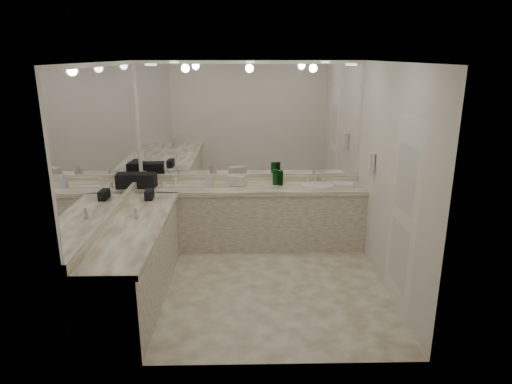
{
  "coord_description": "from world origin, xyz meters",
  "views": [
    {
      "loc": [
        -0.06,
        -4.98,
        2.68
      ],
      "look_at": [
        0.06,
        0.4,
        1.05
      ],
      "focal_mm": 32.0,
      "sensor_mm": 36.0,
      "label": 1
    }
  ],
  "objects_px": {
    "wall_phone": "(371,162)",
    "cream_cosmetic_case": "(237,181)",
    "sink": "(317,186)",
    "black_toiletry_bag": "(143,180)",
    "soap_bottle_c": "(241,180)",
    "soap_bottle_a": "(210,179)",
    "soap_bottle_b": "(209,181)",
    "hand_towel": "(343,184)"
  },
  "relations": [
    {
      "from": "sink",
      "to": "wall_phone",
      "type": "xyz_separation_m",
      "value": [
        0.61,
        -0.5,
        0.46
      ]
    },
    {
      "from": "wall_phone",
      "to": "cream_cosmetic_case",
      "type": "relative_size",
      "value": 1.01
    },
    {
      "from": "wall_phone",
      "to": "cream_cosmetic_case",
      "type": "height_order",
      "value": "wall_phone"
    },
    {
      "from": "black_toiletry_bag",
      "to": "hand_towel",
      "type": "distance_m",
      "value": 2.8
    },
    {
      "from": "wall_phone",
      "to": "black_toiletry_bag",
      "type": "bearing_deg",
      "value": 171.42
    },
    {
      "from": "hand_towel",
      "to": "soap_bottle_a",
      "type": "xyz_separation_m",
      "value": [
        -1.88,
        0.02,
        0.08
      ]
    },
    {
      "from": "soap_bottle_b",
      "to": "cream_cosmetic_case",
      "type": "bearing_deg",
      "value": 8.37
    },
    {
      "from": "soap_bottle_b",
      "to": "soap_bottle_c",
      "type": "height_order",
      "value": "soap_bottle_b"
    },
    {
      "from": "cream_cosmetic_case",
      "to": "soap_bottle_c",
      "type": "distance_m",
      "value": 0.06
    },
    {
      "from": "wall_phone",
      "to": "hand_towel",
      "type": "height_order",
      "value": "wall_phone"
    },
    {
      "from": "black_toiletry_bag",
      "to": "soap_bottle_c",
      "type": "bearing_deg",
      "value": 2.18
    },
    {
      "from": "soap_bottle_c",
      "to": "soap_bottle_a",
      "type": "bearing_deg",
      "value": -177.52
    },
    {
      "from": "sink",
      "to": "soap_bottle_c",
      "type": "relative_size",
      "value": 2.77
    },
    {
      "from": "hand_towel",
      "to": "black_toiletry_bag",
      "type": "bearing_deg",
      "value": -179.82
    },
    {
      "from": "sink",
      "to": "black_toiletry_bag",
      "type": "relative_size",
      "value": 1.29
    },
    {
      "from": "cream_cosmetic_case",
      "to": "soap_bottle_b",
      "type": "distance_m",
      "value": 0.39
    },
    {
      "from": "sink",
      "to": "black_toiletry_bag",
      "type": "height_order",
      "value": "black_toiletry_bag"
    },
    {
      "from": "sink",
      "to": "soap_bottle_a",
      "type": "xyz_separation_m",
      "value": [
        -1.52,
        -0.01,
        0.11
      ]
    },
    {
      "from": "black_toiletry_bag",
      "to": "soap_bottle_b",
      "type": "distance_m",
      "value": 0.91
    },
    {
      "from": "cream_cosmetic_case",
      "to": "soap_bottle_b",
      "type": "height_order",
      "value": "soap_bottle_b"
    },
    {
      "from": "sink",
      "to": "soap_bottle_c",
      "type": "distance_m",
      "value": 1.08
    },
    {
      "from": "sink",
      "to": "hand_towel",
      "type": "height_order",
      "value": "hand_towel"
    },
    {
      "from": "soap_bottle_b",
      "to": "soap_bottle_c",
      "type": "distance_m",
      "value": 0.45
    },
    {
      "from": "sink",
      "to": "black_toiletry_bag",
      "type": "xyz_separation_m",
      "value": [
        -2.44,
        -0.04,
        0.1
      ]
    },
    {
      "from": "cream_cosmetic_case",
      "to": "hand_towel",
      "type": "relative_size",
      "value": 0.91
    },
    {
      "from": "hand_towel",
      "to": "soap_bottle_c",
      "type": "xyz_separation_m",
      "value": [
        -1.44,
        0.04,
        0.06
      ]
    },
    {
      "from": "wall_phone",
      "to": "soap_bottle_a",
      "type": "distance_m",
      "value": 2.21
    },
    {
      "from": "cream_cosmetic_case",
      "to": "soap_bottle_b",
      "type": "relative_size",
      "value": 1.34
    },
    {
      "from": "black_toiletry_bag",
      "to": "soap_bottle_b",
      "type": "height_order",
      "value": "black_toiletry_bag"
    },
    {
      "from": "soap_bottle_a",
      "to": "soap_bottle_c",
      "type": "relative_size",
      "value": 1.31
    },
    {
      "from": "black_toiletry_bag",
      "to": "cream_cosmetic_case",
      "type": "relative_size",
      "value": 1.43
    },
    {
      "from": "wall_phone",
      "to": "cream_cosmetic_case",
      "type": "distance_m",
      "value": 1.86
    },
    {
      "from": "wall_phone",
      "to": "soap_bottle_c",
      "type": "relative_size",
      "value": 1.51
    },
    {
      "from": "sink",
      "to": "soap_bottle_c",
      "type": "bearing_deg",
      "value": 179.41
    },
    {
      "from": "wall_phone",
      "to": "soap_bottle_a",
      "type": "bearing_deg",
      "value": 166.96
    },
    {
      "from": "hand_towel",
      "to": "soap_bottle_a",
      "type": "distance_m",
      "value": 1.88
    },
    {
      "from": "black_toiletry_bag",
      "to": "hand_towel",
      "type": "xyz_separation_m",
      "value": [
        2.8,
        0.01,
        -0.08
      ]
    },
    {
      "from": "wall_phone",
      "to": "hand_towel",
      "type": "xyz_separation_m",
      "value": [
        -0.25,
        0.47,
        -0.43
      ]
    },
    {
      "from": "cream_cosmetic_case",
      "to": "soap_bottle_a",
      "type": "xyz_separation_m",
      "value": [
        -0.38,
        -0.03,
        0.04
      ]
    },
    {
      "from": "wall_phone",
      "to": "soap_bottle_b",
      "type": "xyz_separation_m",
      "value": [
        -2.13,
        0.47,
        -0.36
      ]
    },
    {
      "from": "sink",
      "to": "cream_cosmetic_case",
      "type": "distance_m",
      "value": 1.14
    },
    {
      "from": "black_toiletry_bag",
      "to": "soap_bottle_a",
      "type": "bearing_deg",
      "value": 2.04
    }
  ]
}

